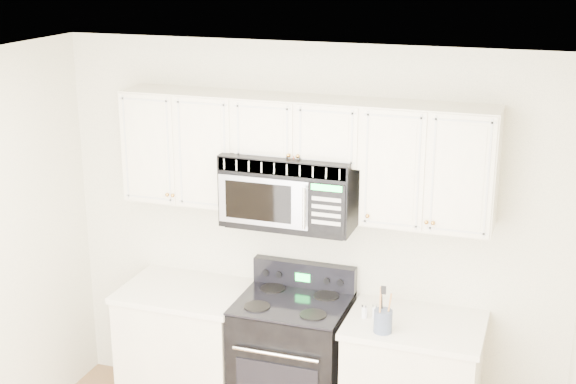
% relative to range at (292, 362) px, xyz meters
% --- Properties ---
extents(room, '(3.51, 3.51, 2.61)m').
position_rel_range_xyz_m(room, '(0.02, -1.45, 0.82)').
color(room, brown).
rests_on(room, ground).
extents(base_cabinet_left, '(0.86, 0.65, 0.92)m').
position_rel_range_xyz_m(base_cabinet_left, '(-0.78, -0.01, -0.06)').
color(base_cabinet_left, beige).
rests_on(base_cabinet_left, ground).
extents(range, '(0.72, 0.66, 1.11)m').
position_rel_range_xyz_m(range, '(0.00, 0.00, 0.00)').
color(range, black).
rests_on(range, ground).
extents(upper_cabinets, '(2.44, 0.37, 0.75)m').
position_rel_range_xyz_m(upper_cabinets, '(0.02, 0.14, 1.45)').
color(upper_cabinets, beige).
rests_on(upper_cabinets, ground).
extents(microwave, '(0.85, 0.48, 0.47)m').
position_rel_range_xyz_m(microwave, '(-0.04, 0.09, 1.20)').
color(microwave, black).
rests_on(microwave, ground).
extents(utensil_crock, '(0.11, 0.11, 0.30)m').
position_rel_range_xyz_m(utensil_crock, '(0.65, -0.21, 0.51)').
color(utensil_crock, '#42516E').
rests_on(utensil_crock, base_cabinet_right).
extents(shaker_salt, '(0.04, 0.04, 0.09)m').
position_rel_range_xyz_m(shaker_salt, '(0.50, -0.05, 0.48)').
color(shaker_salt, silver).
rests_on(shaker_salt, base_cabinet_right).
extents(shaker_pepper, '(0.04, 0.04, 0.09)m').
position_rel_range_xyz_m(shaker_pepper, '(0.57, -0.04, 0.48)').
color(shaker_pepper, silver).
rests_on(shaker_pepper, base_cabinet_right).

